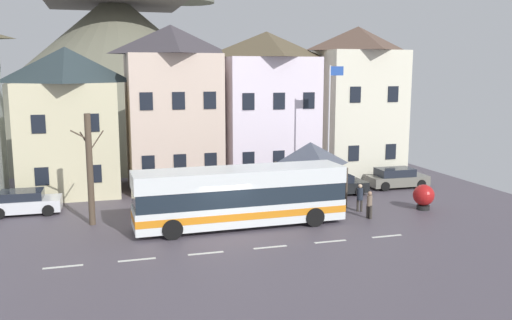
% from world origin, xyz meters
% --- Properties ---
extents(ground_plane, '(40.00, 60.00, 0.07)m').
position_xyz_m(ground_plane, '(0.00, -0.00, -0.03)').
color(ground_plane, '#504953').
extents(townhouse_01, '(6.12, 6.21, 9.52)m').
position_xyz_m(townhouse_01, '(-7.70, 12.07, 4.76)').
color(townhouse_01, beige).
rests_on(townhouse_01, ground_plane).
extents(townhouse_02, '(6.01, 6.02, 11.03)m').
position_xyz_m(townhouse_02, '(-0.91, 11.98, 5.51)').
color(townhouse_02, beige).
rests_on(townhouse_02, ground_plane).
extents(townhouse_03, '(6.35, 5.75, 10.70)m').
position_xyz_m(townhouse_03, '(5.77, 11.84, 5.35)').
color(townhouse_03, white).
rests_on(townhouse_03, ground_plane).
extents(townhouse_04, '(5.85, 5.57, 11.20)m').
position_xyz_m(townhouse_04, '(12.78, 11.75, 5.60)').
color(townhouse_04, '#EAE5CA').
rests_on(townhouse_04, ground_plane).
extents(hilltop_castle, '(38.32, 38.32, 23.01)m').
position_xyz_m(hilltop_castle, '(-3.56, 35.08, 8.70)').
color(hilltop_castle, '#696855').
rests_on(hilltop_castle, ground_plane).
extents(transit_bus, '(10.98, 2.77, 3.07)m').
position_xyz_m(transit_bus, '(1.03, 1.12, 1.55)').
color(transit_bus, white).
rests_on(transit_bus, ground_plane).
extents(bus_shelter, '(3.60, 3.60, 3.77)m').
position_xyz_m(bus_shelter, '(6.34, 4.77, 3.06)').
color(bus_shelter, '#473D33').
rests_on(bus_shelter, ground_plane).
extents(parked_car_00, '(4.18, 1.92, 1.36)m').
position_xyz_m(parked_car_00, '(13.79, 7.29, 0.67)').
color(parked_car_00, slate).
rests_on(parked_car_00, ground_plane).
extents(parked_car_01, '(3.85, 2.05, 1.33)m').
position_xyz_m(parked_car_01, '(-10.03, 7.02, 0.66)').
color(parked_car_01, silver).
rests_on(parked_car_01, ground_plane).
extents(parked_car_02, '(4.21, 2.07, 1.31)m').
position_xyz_m(parked_car_02, '(8.71, 6.55, 0.65)').
color(parked_car_02, black).
rests_on(parked_car_02, ground_plane).
extents(pedestrian_00, '(0.35, 0.35, 1.61)m').
position_xyz_m(pedestrian_00, '(8.37, 2.13, 0.94)').
color(pedestrian_00, '#38332D').
rests_on(pedestrian_00, ground_plane).
extents(pedestrian_01, '(0.35, 0.32, 1.53)m').
position_xyz_m(pedestrian_01, '(7.23, 2.45, 0.84)').
color(pedestrian_01, black).
rests_on(pedestrian_01, ground_plane).
extents(pedestrian_02, '(0.29, 0.37, 1.53)m').
position_xyz_m(pedestrian_02, '(8.20, 0.65, 0.78)').
color(pedestrian_02, '#38332D').
rests_on(pedestrian_02, ground_plane).
extents(public_bench, '(1.49, 0.48, 0.87)m').
position_xyz_m(public_bench, '(7.20, 7.17, 0.47)').
color(public_bench, brown).
rests_on(public_bench, ground_plane).
extents(flagpole, '(0.95, 0.10, 8.33)m').
position_xyz_m(flagpole, '(8.07, 5.87, 4.75)').
color(flagpole, silver).
rests_on(flagpole, ground_plane).
extents(harbour_buoy, '(1.23, 1.23, 1.48)m').
position_xyz_m(harbour_buoy, '(12.14, 1.50, 0.81)').
color(harbour_buoy, black).
rests_on(harbour_buoy, ground_plane).
extents(bare_tree_01, '(1.67, 1.32, 5.85)m').
position_xyz_m(bare_tree_01, '(-6.36, 3.65, 2.99)').
color(bare_tree_01, brown).
rests_on(bare_tree_01, ground_plane).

